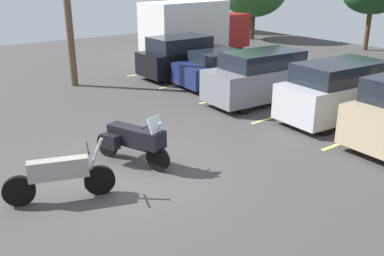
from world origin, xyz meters
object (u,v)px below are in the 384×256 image
Objects in this scene: car_black at (184,57)px; car_grey at (265,77)px; car_silver at (341,91)px; motorcycle_touring at (134,140)px; car_navy at (224,68)px; motorcycle_second at (60,176)px; box_truck at (195,28)px.

car_grey reaches higher than car_black.
car_grey is 3.02m from car_silver.
car_silver is (8.21, 0.42, 0.05)m from car_black.
motorcycle_touring is at bearing -43.28° from car_black.
motorcycle_touring is 8.65m from car_navy.
motorcycle_second is 0.49× the size of car_silver.
motorcycle_second is 0.32× the size of box_truck.
motorcycle_second is 9.35m from car_grey.
motorcycle_second is (0.66, -2.18, -0.09)m from motorcycle_touring.
car_grey reaches higher than motorcycle_second.
motorcycle_second is at bearing -91.95° from car_silver.
car_black is 0.96× the size of car_silver.
car_navy reaches higher than motorcycle_touring.
car_grey is 9.32m from box_truck.
car_black is 0.63× the size of box_truck.
motorcycle_touring is 0.51× the size of car_black.
car_navy is (-5.48, 9.37, 0.17)m from motorcycle_second.
car_silver reaches higher than motorcycle_second.
car_silver is 12.04m from box_truck.
box_truck is at bearing 136.91° from car_black.
box_truck is at bearing 159.36° from car_grey.
car_silver reaches higher than car_grey.
motorcycle_second is at bearing -73.08° from motorcycle_touring.
car_silver is at bearing 88.05° from motorcycle_second.
car_navy is at bearing -179.60° from car_silver.
car_navy is 5.80m from car_silver.
car_grey is at bearing -20.64° from box_truck.
car_black is at bearing 179.74° from car_grey.
car_silver is 0.66× the size of box_truck.
motorcycle_touring is at bearing 106.92° from motorcycle_second.
car_silver is at bearing 8.54° from car_grey.
car_grey is (-2.66, 8.96, 0.39)m from motorcycle_second.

